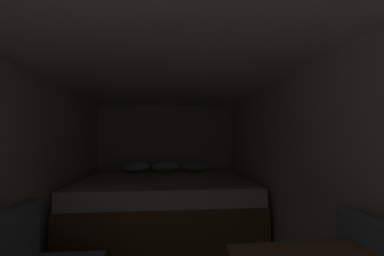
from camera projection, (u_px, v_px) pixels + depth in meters
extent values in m
cube|color=silver|center=(166.00, 159.00, 4.51)|extent=(2.56, 0.05, 1.97)
cube|color=silver|center=(11.00, 181.00, 2.02)|extent=(0.05, 4.73, 1.97)
cube|color=silver|center=(300.00, 177.00, 2.26)|extent=(0.05, 4.73, 1.97)
cube|color=white|center=(164.00, 65.00, 2.19)|extent=(2.56, 4.73, 0.05)
cube|color=brown|center=(165.00, 213.00, 3.48)|extent=(2.34, 1.84, 0.57)
cube|color=beige|center=(165.00, 185.00, 3.51)|extent=(2.30, 1.80, 0.21)
ellipsoid|color=white|center=(135.00, 167.00, 4.17)|extent=(0.48, 0.32, 0.19)
ellipsoid|color=white|center=(196.00, 166.00, 4.28)|extent=(0.48, 0.32, 0.19)
ellipsoid|color=white|center=(166.00, 166.00, 4.22)|extent=(0.48, 0.32, 0.19)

